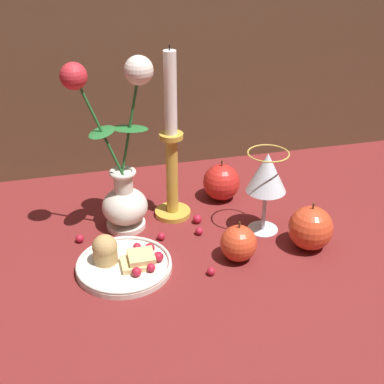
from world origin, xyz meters
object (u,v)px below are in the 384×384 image
at_px(plate_with_pastries, 122,261).
at_px(wine_glass, 267,175).
at_px(vase, 122,174).
at_px(apple_at_table_edge, 311,228).
at_px(apple_beside_vase, 221,182).
at_px(candlestick, 172,153).
at_px(apple_near_glass, 239,243).

height_order(plate_with_pastries, wine_glass, wine_glass).
height_order(vase, apple_at_table_edge, vase).
bearing_deg(apple_beside_vase, candlestick, -160.42).
bearing_deg(apple_beside_vase, wine_glass, -72.69).
relative_size(plate_with_pastries, apple_near_glass, 2.15).
height_order(candlestick, apple_at_table_edge, candlestick).
distance_m(vase, apple_beside_vase, 0.24).
relative_size(plate_with_pastries, apple_beside_vase, 1.86).
xyz_separation_m(candlestick, apple_near_glass, (0.08, -0.18, -0.11)).
relative_size(plate_with_pastries, wine_glass, 1.01).
xyz_separation_m(candlestick, apple_at_table_edge, (0.23, -0.18, -0.10)).
bearing_deg(vase, apple_beside_vase, 16.36).
relative_size(vase, candlestick, 0.97).
distance_m(vase, apple_near_glass, 0.26).
relative_size(vase, wine_glass, 2.03).
bearing_deg(wine_glass, plate_with_pastries, -168.46).
bearing_deg(apple_near_glass, candlestick, 114.48).
relative_size(wine_glass, candlestick, 0.48).
relative_size(wine_glass, apple_beside_vase, 1.83).
distance_m(plate_with_pastries, apple_at_table_edge, 0.35).
height_order(vase, candlestick, candlestick).
xyz_separation_m(plate_with_pastries, apple_beside_vase, (0.25, 0.20, 0.02)).
xyz_separation_m(vase, plate_with_pastries, (-0.03, -0.14, -0.11)).
relative_size(apple_beside_vase, apple_at_table_edge, 0.96).
relative_size(candlestick, apple_beside_vase, 3.83).
distance_m(wine_glass, apple_beside_vase, 0.17).
bearing_deg(vase, candlestick, 12.52).
relative_size(vase, apple_beside_vase, 3.72).
bearing_deg(apple_beside_vase, vase, -163.64).
height_order(candlestick, apple_near_glass, candlestick).
xyz_separation_m(wine_glass, apple_beside_vase, (-0.04, 0.14, -0.08)).
distance_m(wine_glass, apple_at_table_edge, 0.13).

